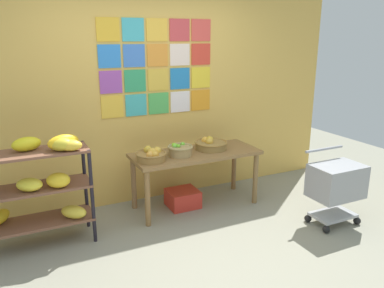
{
  "coord_description": "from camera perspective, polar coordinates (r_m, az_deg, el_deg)",
  "views": [
    {
      "loc": [
        -1.49,
        -2.72,
        1.99
      ],
      "look_at": [
        0.14,
        0.68,
        0.92
      ],
      "focal_mm": 35.76,
      "sensor_mm": 36.0,
      "label": 1
    }
  ],
  "objects": [
    {
      "name": "fruit_basket_right",
      "position": [
        4.18,
        -6.07,
        -1.67
      ],
      "size": [
        0.34,
        0.34,
        0.15
      ],
      "color": "olive",
      "rests_on": "display_table"
    },
    {
      "name": "banana_shelf_unit",
      "position": [
        3.9,
        -21.58,
        -5.1
      ],
      "size": [
        1.03,
        0.46,
        1.1
      ],
      "color": "black",
      "rests_on": "ground"
    },
    {
      "name": "fruit_basket_back_left",
      "position": [
        4.34,
        -1.8,
        -0.88
      ],
      "size": [
        0.29,
        0.29,
        0.15
      ],
      "color": "#A48954",
      "rests_on": "display_table"
    },
    {
      "name": "back_wall_with_art",
      "position": [
        4.63,
        -6.74,
        8.13
      ],
      "size": [
        5.2,
        0.07,
        2.75
      ],
      "color": "gold",
      "rests_on": "ground"
    },
    {
      "name": "produce_crate_under_table",
      "position": [
        4.66,
        -1.39,
        -8.09
      ],
      "size": [
        0.36,
        0.33,
        0.2
      ],
      "primitive_type": "cube",
      "color": "red",
      "rests_on": "ground"
    },
    {
      "name": "shopping_cart",
      "position": [
        4.4,
        20.71,
        -5.55
      ],
      "size": [
        0.55,
        0.42,
        0.81
      ],
      "rotation": [
        0.0,
        0.0,
        0.24
      ],
      "color": "black",
      "rests_on": "ground"
    },
    {
      "name": "fruit_basket_centre",
      "position": [
        4.6,
        2.79,
        -0.05
      ],
      "size": [
        0.4,
        0.4,
        0.15
      ],
      "color": "olive",
      "rests_on": "display_table"
    },
    {
      "name": "ground",
      "position": [
        3.68,
        2.65,
        -16.9
      ],
      "size": [
        9.19,
        9.19,
        0.0
      ],
      "primitive_type": "plane",
      "color": "gray"
    },
    {
      "name": "display_table",
      "position": [
        4.51,
        0.53,
        -2.29
      ],
      "size": [
        1.5,
        0.61,
        0.68
      ],
      "color": "olive",
      "rests_on": "ground"
    }
  ]
}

